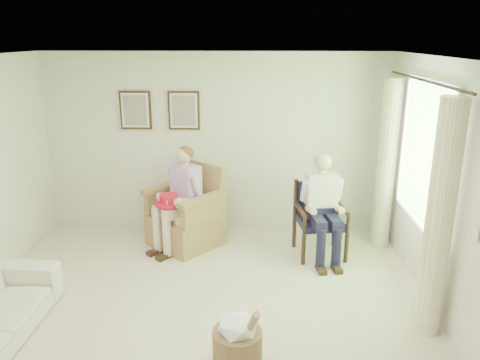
% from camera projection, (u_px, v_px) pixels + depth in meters
% --- Properties ---
extents(floor, '(5.50, 5.50, 0.00)m').
position_uv_depth(floor, '(191.00, 334.00, 4.59)').
color(floor, beige).
rests_on(floor, ground).
extents(back_wall, '(5.00, 0.04, 2.60)m').
position_uv_depth(back_wall, '(216.00, 143.00, 6.83)').
color(back_wall, silver).
rests_on(back_wall, ground).
extents(right_wall, '(0.04, 5.50, 2.60)m').
position_uv_depth(right_wall, '(470.00, 215.00, 4.09)').
color(right_wall, silver).
rests_on(right_wall, ground).
extents(ceiling, '(5.00, 5.50, 0.02)m').
position_uv_depth(ceiling, '(182.00, 61.00, 3.82)').
color(ceiling, white).
rests_on(ceiling, back_wall).
extents(window, '(0.13, 2.50, 1.63)m').
position_uv_depth(window, '(424.00, 151.00, 5.16)').
color(window, '#2D6B23').
rests_on(window, right_wall).
extents(curtain_left, '(0.34, 0.34, 2.30)m').
position_uv_depth(curtain_left, '(439.00, 221.00, 4.36)').
color(curtain_left, '#F1EBBD').
rests_on(curtain_left, ground).
extents(curtain_right, '(0.34, 0.34, 2.30)m').
position_uv_depth(curtain_right, '(386.00, 165.00, 6.23)').
color(curtain_right, '#F1EBBD').
rests_on(curtain_right, ground).
extents(framed_print_left, '(0.45, 0.05, 0.55)m').
position_uv_depth(framed_print_left, '(135.00, 110.00, 6.70)').
color(framed_print_left, '#382114').
rests_on(framed_print_left, back_wall).
extents(framed_print_right, '(0.45, 0.05, 0.55)m').
position_uv_depth(framed_print_right, '(184.00, 111.00, 6.67)').
color(framed_print_right, '#382114').
rests_on(framed_print_right, back_wall).
extents(wicker_armchair, '(0.86, 0.86, 1.10)m').
position_uv_depth(wicker_armchair, '(186.00, 220.00, 6.51)').
color(wicker_armchair, '#A6734E').
rests_on(wicker_armchair, ground).
extents(wood_armchair, '(0.61, 0.58, 0.95)m').
position_uv_depth(wood_armchair, '(320.00, 216.00, 6.19)').
color(wood_armchair, black).
rests_on(wood_armchair, ground).
extents(person_wicker, '(0.40, 0.63, 1.38)m').
position_uv_depth(person_wicker, '(183.00, 191.00, 6.23)').
color(person_wicker, beige).
rests_on(person_wicker, ground).
extents(person_dark, '(0.40, 0.62, 1.35)m').
position_uv_depth(person_dark, '(322.00, 200.00, 5.96)').
color(person_dark, '#191733').
rests_on(person_dark, ground).
extents(red_hat, '(0.37, 0.37, 0.14)m').
position_uv_depth(red_hat, '(169.00, 201.00, 6.13)').
color(red_hat, red).
rests_on(red_hat, person_wicker).
extents(hatbox, '(0.51, 0.51, 0.64)m').
position_uv_depth(hatbox, '(238.00, 340.00, 4.09)').
color(hatbox, '#A37258').
rests_on(hatbox, ground).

